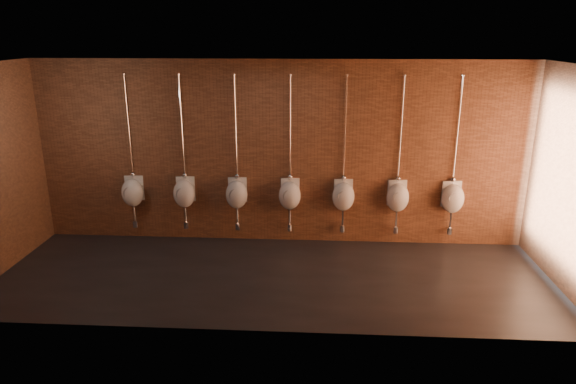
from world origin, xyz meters
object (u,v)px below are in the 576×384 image
at_px(urinal_4, 343,196).
at_px(urinal_5, 398,197).
at_px(urinal_1, 184,193).
at_px(urinal_3, 290,195).
at_px(urinal_6, 453,198).
at_px(urinal_2, 237,194).
at_px(urinal_0, 133,192).

xyz_separation_m(urinal_4, urinal_5, (0.93, 0.00, 0.00)).
distance_m(urinal_1, urinal_3, 1.87).
distance_m(urinal_1, urinal_4, 2.80).
relative_size(urinal_3, urinal_6, 1.00).
bearing_deg(urinal_1, urinal_4, 0.00).
distance_m(urinal_2, urinal_3, 0.93).
relative_size(urinal_0, urinal_4, 1.00).
relative_size(urinal_4, urinal_6, 1.00).
bearing_deg(urinal_4, urinal_6, 0.00).
bearing_deg(urinal_0, urinal_2, 0.00).
bearing_deg(urinal_3, urinal_2, 180.00).
bearing_deg(urinal_0, urinal_3, 0.00).
xyz_separation_m(urinal_2, urinal_4, (1.87, 0.00, 0.00)).
relative_size(urinal_0, urinal_3, 1.00).
height_order(urinal_0, urinal_5, same).
xyz_separation_m(urinal_1, urinal_3, (1.87, 0.00, 0.00)).
bearing_deg(urinal_1, urinal_5, 0.00).
bearing_deg(urinal_5, urinal_2, 180.00).
distance_m(urinal_3, urinal_5, 1.87).
relative_size(urinal_1, urinal_3, 1.00).
height_order(urinal_4, urinal_6, same).
xyz_separation_m(urinal_0, urinal_4, (3.73, 0.00, 0.00)).
relative_size(urinal_0, urinal_5, 1.00).
relative_size(urinal_1, urinal_2, 1.00).
xyz_separation_m(urinal_2, urinal_6, (3.73, 0.00, 0.00)).
height_order(urinal_1, urinal_6, same).
distance_m(urinal_4, urinal_6, 1.87).
height_order(urinal_3, urinal_4, same).
xyz_separation_m(urinal_2, urinal_3, (0.93, 0.00, 0.00)).
height_order(urinal_1, urinal_3, same).
xyz_separation_m(urinal_5, urinal_6, (0.93, 0.00, 0.00)).
height_order(urinal_2, urinal_5, same).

